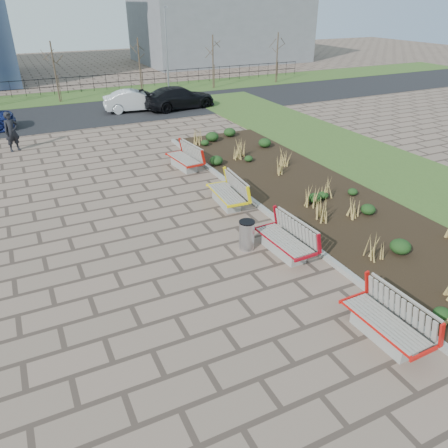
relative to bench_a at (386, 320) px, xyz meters
name	(u,v)px	position (x,y,z in m)	size (l,w,h in m)	color
ground	(223,327)	(-3.00, 1.86, -0.50)	(120.00, 120.00, 0.00)	#755E50
planting_bed	(315,196)	(3.25, 6.86, -0.45)	(4.50, 18.00, 0.10)	black
planting_curb	(261,207)	(0.92, 6.86, -0.42)	(0.16, 18.00, 0.15)	gray
grass_verge_near	(408,176)	(8.00, 6.86, -0.48)	(5.00, 38.00, 0.04)	#33511E
grass_verge_far	(57,98)	(-3.00, 29.86, -0.48)	(80.00, 5.00, 0.04)	#33511E
road	(70,116)	(-3.00, 23.86, -0.49)	(80.00, 7.00, 0.02)	black
bench_a	(386,320)	(0.00, 0.00, 0.00)	(0.90, 2.10, 1.00)	red
bench_b	(284,238)	(0.00, 3.98, 0.00)	(0.90, 2.10, 1.00)	#A60B18
bench_c	(226,192)	(0.00, 7.75, 0.00)	(0.90, 2.10, 1.00)	yellow
bench_d	(184,157)	(0.00, 11.92, 0.00)	(0.90, 2.10, 1.00)	red
litter_bin	(247,235)	(-0.84, 4.69, -0.05)	(0.45, 0.45, 0.89)	#B2B2B7
pedestrian	(12,132)	(-6.48, 17.82, 0.44)	(0.69, 0.45, 1.88)	black
car_silver	(135,101)	(1.10, 23.30, 0.18)	(1.41, 4.03, 1.33)	#B9BEC2
car_black	(179,98)	(3.89, 22.72, 0.23)	(2.00, 4.92, 1.43)	black
tree_c	(55,72)	(-3.00, 28.36, 1.54)	(1.40, 1.40, 4.00)	#4C3D2D
tree_d	(140,67)	(3.00, 28.36, 1.54)	(1.40, 1.40, 4.00)	#4C3D2D
tree_e	(213,62)	(9.00, 28.36, 1.54)	(1.40, 1.40, 4.00)	#4C3D2D
tree_f	(277,58)	(15.00, 28.36, 1.54)	(1.40, 1.40, 4.00)	#4C3D2D
lamp_east	(167,52)	(5.00, 27.86, 2.54)	(0.24, 0.60, 6.00)	gray
railing_fence	(53,86)	(-3.00, 31.36, 0.14)	(44.00, 0.10, 1.20)	black
building_grey	(220,13)	(17.00, 43.86, 4.50)	(18.00, 12.00, 10.00)	slate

